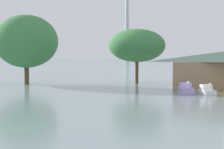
{
  "coord_description": "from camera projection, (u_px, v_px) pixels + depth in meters",
  "views": [
    {
      "loc": [
        6.68,
        -9.69,
        4.45
      ],
      "look_at": [
        -0.44,
        21.05,
        2.86
      ],
      "focal_mm": 55.63,
      "sensor_mm": 36.0,
      "label": 1
    }
  ],
  "objects": [
    {
      "name": "pedal_boat_lavender",
      "position": [
        186.0,
        89.0,
        42.05
      ],
      "size": [
        2.12,
        3.03,
        1.61
      ],
      "rotation": [
        0.0,
        0.0,
        -1.3
      ],
      "color": "#B299D8",
      "rests_on": "ground"
    },
    {
      "name": "pedal_boat_white",
      "position": [
        207.0,
        91.0,
        40.95
      ],
      "size": [
        2.13,
        2.8,
        1.45
      ],
      "rotation": [
        0.0,
        0.0,
        -1.24
      ],
      "color": "white",
      "rests_on": "ground"
    },
    {
      "name": "shoreline_tree_tall_left",
      "position": [
        26.0,
        41.0,
        56.48
      ],
      "size": [
        10.34,
        10.34,
        11.32
      ],
      "color": "brown",
      "rests_on": "ground"
    },
    {
      "name": "shoreline_tree_mid",
      "position": [
        137.0,
        46.0,
        58.27
      ],
      "size": [
        9.54,
        9.54,
        9.17
      ],
      "color": "brown",
      "rests_on": "ground"
    }
  ]
}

